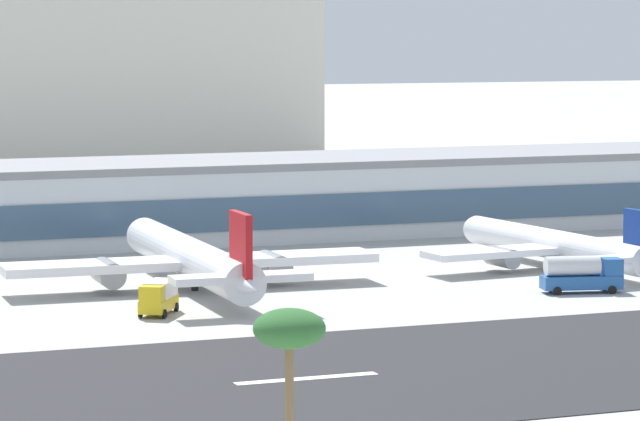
% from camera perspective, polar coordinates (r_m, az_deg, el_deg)
% --- Properties ---
extents(runway_centreline_dash_3, '(12.00, 1.20, 0.01)m').
position_cam_1_polar(runway_centreline_dash_3, '(138.58, -0.44, -5.54)').
color(runway_centreline_dash_3, white).
rests_on(runway_centreline_dash_3, runway_strip).
extents(terminal_building, '(189.01, 22.47, 10.54)m').
position_cam_1_polar(terminal_building, '(233.62, -2.31, 0.44)').
color(terminal_building, silver).
rests_on(terminal_building, ground_plane).
extents(distant_hotel_block, '(132.07, 32.39, 37.54)m').
position_cam_1_polar(distant_hotel_block, '(366.47, -10.47, 4.45)').
color(distant_hotel_block, beige).
rests_on(distant_hotel_block, ground_plane).
extents(airliner_red_tail_gate_0, '(40.91, 48.56, 10.13)m').
position_cam_1_polar(airliner_red_tail_gate_0, '(185.52, -4.16, -1.64)').
color(airliner_red_tail_gate_0, white).
rests_on(airliner_red_tail_gate_0, ground_plane).
extents(airliner_navy_tail_gate_1, '(34.47, 39.56, 8.26)m').
position_cam_1_polar(airliner_navy_tail_gate_1, '(203.52, 7.95, -1.18)').
color(airliner_navy_tail_gate_1, white).
rests_on(airliner_navy_tail_gate_1, ground_plane).
extents(service_fuel_truck_0, '(8.87, 4.52, 3.95)m').
position_cam_1_polar(service_fuel_truck_0, '(185.39, 8.60, -2.07)').
color(service_fuel_truck_0, '#23569E').
rests_on(service_fuel_truck_0, ground_plane).
extents(service_box_truck_2, '(5.26, 6.35, 3.25)m').
position_cam_1_polar(service_box_truck_2, '(170.08, -5.33, -2.83)').
color(service_box_truck_2, gold).
rests_on(service_box_truck_2, ground_plane).
extents(palm_tree_0, '(4.27, 4.27, 11.60)m').
position_cam_1_polar(palm_tree_0, '(100.94, -1.02, -4.08)').
color(palm_tree_0, brown).
rests_on(palm_tree_0, ground_plane).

